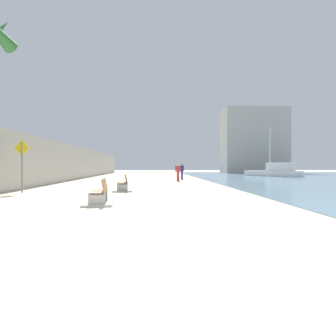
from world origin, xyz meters
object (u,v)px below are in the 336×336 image
bench_far (122,187)px  person_standing (182,170)px  boat_nearest (275,171)px  bench_near (99,198)px  person_walking (178,171)px  pedestrian_sign (22,160)px

bench_far → person_standing: bearing=69.9°
person_standing → boat_nearest: boat_nearest is taller
bench_far → bench_near: bearing=-92.8°
bench_near → person_walking: bearing=74.1°
person_standing → boat_nearest: 14.77m
bench_near → person_standing: bearing=74.8°
pedestrian_sign → boat_nearest: bearing=41.9°
person_standing → pedestrian_sign: bearing=-126.4°
person_walking → pedestrian_sign: bearing=-132.1°
pedestrian_sign → bench_near: bearing=-43.3°
bench_near → person_standing: size_ratio=1.27×
boat_nearest → bench_near: bearing=-125.2°
person_walking → person_standing: (0.69, 3.32, 0.03)m
bench_near → bench_far: 5.60m
bench_near → bench_far: bearing=87.2°
boat_nearest → pedestrian_sign: 31.17m
person_walking → boat_nearest: boat_nearest is taller
bench_near → person_walking: person_walking is taller
person_walking → person_standing: 3.39m
person_walking → pedestrian_sign: 14.17m
boat_nearest → person_standing: bearing=-151.7°
person_walking → boat_nearest: size_ratio=0.23×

